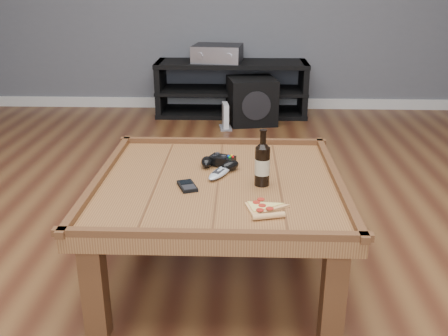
{
  "coord_description": "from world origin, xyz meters",
  "views": [
    {
      "loc": [
        0.09,
        -1.9,
        1.23
      ],
      "look_at": [
        0.03,
        -0.04,
        0.52
      ],
      "focal_mm": 40.0,
      "sensor_mm": 36.0,
      "label": 1
    }
  ],
  "objects_px": {
    "game_controller": "(220,162)",
    "pizza_slice": "(263,209)",
    "beer_bottle": "(262,163)",
    "remote_control": "(220,172)",
    "game_console": "(225,117)",
    "subwoofer": "(252,101)",
    "coffee_table": "(218,193)",
    "smartphone": "(187,186)",
    "media_console": "(232,89)",
    "av_receiver": "(217,53)"
  },
  "relations": [
    {
      "from": "beer_bottle",
      "to": "smartphone",
      "type": "distance_m",
      "value": 0.31
    },
    {
      "from": "coffee_table",
      "to": "beer_bottle",
      "type": "relative_size",
      "value": 4.46
    },
    {
      "from": "coffee_table",
      "to": "subwoofer",
      "type": "distance_m",
      "value": 2.49
    },
    {
      "from": "media_console",
      "to": "av_receiver",
      "type": "relative_size",
      "value": 2.94
    },
    {
      "from": "subwoofer",
      "to": "game_console",
      "type": "distance_m",
      "value": 0.32
    },
    {
      "from": "coffee_table",
      "to": "game_console",
      "type": "relative_size",
      "value": 4.64
    },
    {
      "from": "beer_bottle",
      "to": "remote_control",
      "type": "height_order",
      "value": "beer_bottle"
    },
    {
      "from": "coffee_table",
      "to": "game_controller",
      "type": "bearing_deg",
      "value": 89.69
    },
    {
      "from": "media_console",
      "to": "av_receiver",
      "type": "distance_m",
      "value": 0.35
    },
    {
      "from": "beer_bottle",
      "to": "remote_control",
      "type": "xyz_separation_m",
      "value": [
        -0.17,
        0.1,
        -0.08
      ]
    },
    {
      "from": "pizza_slice",
      "to": "remote_control",
      "type": "height_order",
      "value": "remote_control"
    },
    {
      "from": "beer_bottle",
      "to": "game_controller",
      "type": "distance_m",
      "value": 0.27
    },
    {
      "from": "smartphone",
      "to": "game_controller",
      "type": "bearing_deg",
      "value": 41.61
    },
    {
      "from": "game_controller",
      "to": "remote_control",
      "type": "bearing_deg",
      "value": -64.41
    },
    {
      "from": "media_console",
      "to": "beer_bottle",
      "type": "bearing_deg",
      "value": -86.36
    },
    {
      "from": "smartphone",
      "to": "game_console",
      "type": "distance_m",
      "value": 2.38
    },
    {
      "from": "game_console",
      "to": "game_controller",
      "type": "bearing_deg",
      "value": -96.59
    },
    {
      "from": "av_receiver",
      "to": "game_console",
      "type": "relative_size",
      "value": 2.15
    },
    {
      "from": "smartphone",
      "to": "subwoofer",
      "type": "bearing_deg",
      "value": 62.4
    },
    {
      "from": "remote_control",
      "to": "smartphone",
      "type": "bearing_deg",
      "value": -108.58
    },
    {
      "from": "beer_bottle",
      "to": "game_console",
      "type": "distance_m",
      "value": 2.36
    },
    {
      "from": "media_console",
      "to": "game_console",
      "type": "xyz_separation_m",
      "value": [
        -0.04,
        -0.48,
        -0.14
      ]
    },
    {
      "from": "game_console",
      "to": "remote_control",
      "type": "bearing_deg",
      "value": -96.53
    },
    {
      "from": "beer_bottle",
      "to": "remote_control",
      "type": "bearing_deg",
      "value": 150.53
    },
    {
      "from": "remote_control",
      "to": "game_console",
      "type": "relative_size",
      "value": 0.86
    },
    {
      "from": "game_controller",
      "to": "game_console",
      "type": "height_order",
      "value": "game_controller"
    },
    {
      "from": "remote_control",
      "to": "subwoofer",
      "type": "height_order",
      "value": "remote_control"
    },
    {
      "from": "remote_control",
      "to": "game_console",
      "type": "height_order",
      "value": "remote_control"
    },
    {
      "from": "media_console",
      "to": "game_console",
      "type": "distance_m",
      "value": 0.51
    },
    {
      "from": "beer_bottle",
      "to": "game_controller",
      "type": "xyz_separation_m",
      "value": [
        -0.18,
        0.19,
        -0.07
      ]
    },
    {
      "from": "pizza_slice",
      "to": "beer_bottle",
      "type": "bearing_deg",
      "value": 74.58
    },
    {
      "from": "beer_bottle",
      "to": "subwoofer",
      "type": "bearing_deg",
      "value": 89.82
    },
    {
      "from": "coffee_table",
      "to": "game_console",
      "type": "bearing_deg",
      "value": 91.07
    },
    {
      "from": "coffee_table",
      "to": "game_console",
      "type": "distance_m",
      "value": 2.28
    },
    {
      "from": "game_controller",
      "to": "pizza_slice",
      "type": "distance_m",
      "value": 0.46
    },
    {
      "from": "game_console",
      "to": "pizza_slice",
      "type": "bearing_deg",
      "value": -92.92
    },
    {
      "from": "subwoofer",
      "to": "beer_bottle",
      "type": "bearing_deg",
      "value": -100.69
    },
    {
      "from": "coffee_table",
      "to": "smartphone",
      "type": "height_order",
      "value": "coffee_table"
    },
    {
      "from": "coffee_table",
      "to": "pizza_slice",
      "type": "height_order",
      "value": "coffee_table"
    },
    {
      "from": "beer_bottle",
      "to": "smartphone",
      "type": "xyz_separation_m",
      "value": [
        -0.3,
        -0.04,
        -0.09
      ]
    },
    {
      "from": "remote_control",
      "to": "av_receiver",
      "type": "distance_m",
      "value": 2.69
    },
    {
      "from": "game_controller",
      "to": "game_console",
      "type": "bearing_deg",
      "value": 114.1
    },
    {
      "from": "coffee_table",
      "to": "pizza_slice",
      "type": "xyz_separation_m",
      "value": [
        0.17,
        -0.28,
        0.07
      ]
    },
    {
      "from": "smartphone",
      "to": "game_console",
      "type": "height_order",
      "value": "smartphone"
    },
    {
      "from": "media_console",
      "to": "beer_bottle",
      "type": "relative_size",
      "value": 6.06
    },
    {
      "from": "beer_bottle",
      "to": "game_controller",
      "type": "bearing_deg",
      "value": 132.9
    },
    {
      "from": "beer_bottle",
      "to": "pizza_slice",
      "type": "distance_m",
      "value": 0.25
    },
    {
      "from": "game_controller",
      "to": "smartphone",
      "type": "distance_m",
      "value": 0.26
    },
    {
      "from": "beer_bottle",
      "to": "subwoofer",
      "type": "height_order",
      "value": "beer_bottle"
    },
    {
      "from": "game_controller",
      "to": "av_receiver",
      "type": "xyz_separation_m",
      "value": [
        -0.13,
        2.6,
        0.1
      ]
    }
  ]
}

